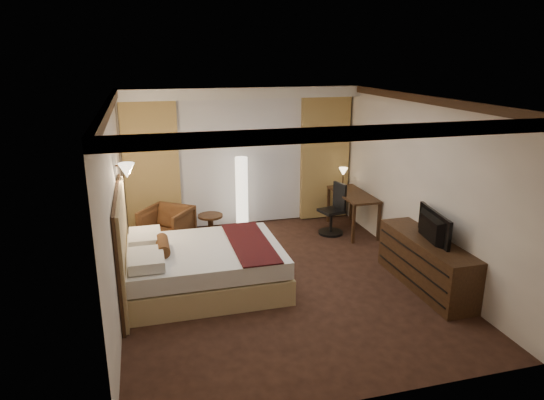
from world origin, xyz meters
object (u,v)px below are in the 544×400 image
object	(u,v)px
bed	(205,267)
dresser	(426,263)
armchair	(167,225)
desk	(352,212)
side_table	(211,228)
floor_lamp	(242,195)
television	(428,221)
office_chair	(331,209)

from	to	relation	value
bed	dresser	distance (m)	3.19
armchair	desk	distance (m)	3.48
armchair	desk	world-z (taller)	armchair
side_table	floor_lamp	xyz separation A→B (m)	(0.65, 0.33, 0.49)
television	dresser	bearing A→B (deg)	-80.97
armchair	office_chair	distance (m)	3.03
side_table	dresser	world-z (taller)	dresser
office_chair	dresser	world-z (taller)	office_chair
floor_lamp	dresser	distance (m)	3.65
bed	side_table	bearing A→B (deg)	79.42
television	desk	bearing A→B (deg)	9.49
floor_lamp	desk	world-z (taller)	floor_lamp
desk	television	distance (m)	2.54
armchair	floor_lamp	xyz separation A→B (m)	(1.43, 0.39, 0.34)
dresser	television	world-z (taller)	television
office_chair	television	distance (m)	2.50
office_chair	side_table	bearing A→B (deg)	160.02
desk	office_chair	world-z (taller)	office_chair
bed	dresser	bearing A→B (deg)	-14.50
bed	office_chair	world-z (taller)	office_chair
floor_lamp	office_chair	world-z (taller)	floor_lamp
bed	floor_lamp	size ratio (longest dim) A/B	1.50
side_table	floor_lamp	size ratio (longest dim) A/B	0.34
side_table	office_chair	xyz separation A→B (m)	(2.24, -0.23, 0.24)
desk	bed	bearing A→B (deg)	-151.48
bed	armchair	size ratio (longest dim) A/B	2.80
office_chair	armchair	bearing A→B (deg)	162.77
armchair	side_table	world-z (taller)	armchair
armchair	television	xyz separation A→B (m)	(3.50, -2.57, 0.63)
floor_lamp	desk	distance (m)	2.14
floor_lamp	bed	bearing A→B (deg)	-114.71
desk	office_chair	xyz separation A→B (m)	(-0.45, -0.05, 0.11)
bed	desk	size ratio (longest dim) A/B	1.67
desk	television	size ratio (longest dim) A/B	1.36
desk	dresser	xyz separation A→B (m)	(0.05, -2.45, -0.00)
armchair	office_chair	world-z (taller)	office_chair
armchair	dresser	size ratio (longest dim) A/B	0.41
side_table	office_chair	distance (m)	2.27
armchair	office_chair	bearing A→B (deg)	32.16
side_table	television	bearing A→B (deg)	-44.10
bed	floor_lamp	distance (m)	2.41
bed	office_chair	size ratio (longest dim) A/B	2.25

